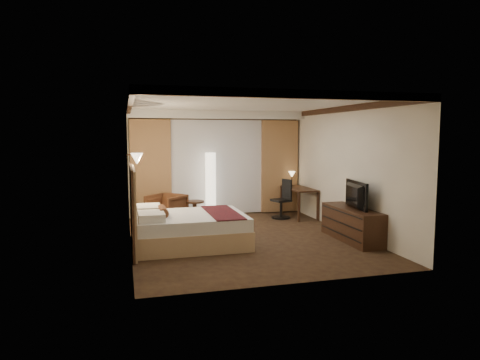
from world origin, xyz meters
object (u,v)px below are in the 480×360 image
object	(u,v)px
floor_lamp	(211,185)
television	(351,193)
dresser	(352,224)
side_table	(195,211)
office_chair	(281,199)
armchair	(166,207)
desk	(299,202)
bed	(190,229)

from	to	relation	value
floor_lamp	television	bearing A→B (deg)	-54.06
dresser	floor_lamp	bearing A→B (deg)	126.31
side_table	floor_lamp	xyz separation A→B (m)	(0.47, 0.38, 0.58)
floor_lamp	office_chair	distance (m)	1.81
armchair	floor_lamp	world-z (taller)	floor_lamp
office_chair	television	distance (m)	2.60
armchair	side_table	bearing A→B (deg)	50.65
desk	television	bearing A→B (deg)	-89.55
armchair	floor_lamp	size ratio (longest dim) A/B	0.46
floor_lamp	bed	bearing A→B (deg)	-109.41
side_table	office_chair	distance (m)	2.18
side_table	dresser	xyz separation A→B (m)	(2.72, -2.67, 0.07)
floor_lamp	desk	distance (m)	2.29
bed	desk	size ratio (longest dim) A/B	1.61
bed	floor_lamp	xyz separation A→B (m)	(0.91, 2.59, 0.53)
armchair	office_chair	distance (m)	2.85
office_chair	bed	bearing A→B (deg)	-157.75
armchair	desk	xyz separation A→B (m)	(3.35, -0.05, -0.01)
floor_lamp	office_chair	size ratio (longest dim) A/B	1.69
bed	television	size ratio (longest dim) A/B	2.02
desk	television	size ratio (longest dim) A/B	1.25
dresser	bed	bearing A→B (deg)	171.62
bed	dresser	xyz separation A→B (m)	(3.15, -0.46, 0.02)
floor_lamp	armchair	bearing A→B (deg)	-159.17
armchair	side_table	xyz separation A→B (m)	(0.69, 0.06, -0.13)
bed	desk	xyz separation A→B (m)	(3.10, 2.09, 0.07)
bed	dresser	world-z (taller)	dresser
office_chair	television	world-z (taller)	television
bed	desk	world-z (taller)	desk
desk	office_chair	bearing A→B (deg)	-174.34
bed	office_chair	world-z (taller)	office_chair
bed	television	xyz separation A→B (m)	(3.12, -0.46, 0.64)
bed	armchair	xyz separation A→B (m)	(-0.25, 2.15, 0.08)
office_chair	television	size ratio (longest dim) A/B	0.96
desk	bed	bearing A→B (deg)	-146.02
armchair	dresser	distance (m)	4.29
armchair	side_table	size ratio (longest dim) A/B	1.53
dresser	armchair	bearing A→B (deg)	142.49
armchair	desk	bearing A→B (deg)	44.80
office_chair	dresser	size ratio (longest dim) A/B	0.59
desk	office_chair	world-z (taller)	office_chair
bed	floor_lamp	bearing A→B (deg)	70.59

